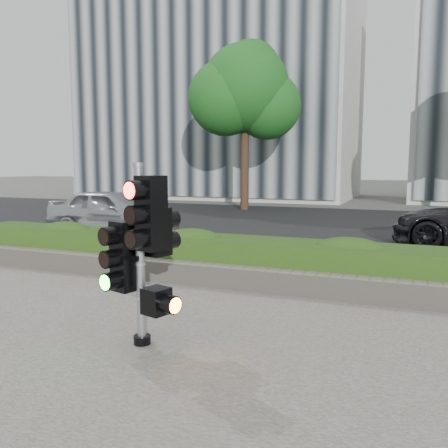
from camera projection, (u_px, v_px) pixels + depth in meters
name	position (u px, v px, depth m)	size (l,w,h in m)	color
ground	(191.00, 329.00, 5.67)	(120.00, 120.00, 0.00)	#51514C
sidewalk	(37.00, 440.00, 3.37)	(16.00, 11.00, 0.03)	#9E9389
road	(331.00, 227.00, 14.87)	(60.00, 13.00, 0.02)	black
curb	(268.00, 271.00, 8.56)	(60.00, 0.25, 0.12)	gray
stone_wall	(245.00, 278.00, 7.40)	(12.00, 0.32, 0.34)	gray
hedge	(258.00, 260.00, 7.97)	(12.00, 1.00, 0.68)	#4C7D26
building_left	(223.00, 75.00, 29.25)	(16.00, 9.00, 15.00)	#B7B7B2
tree_left	(245.00, 92.00, 20.12)	(4.61, 4.03, 7.34)	black
traffic_signal	(144.00, 246.00, 5.01)	(0.72, 0.59, 1.95)	black
car_silver	(113.00, 212.00, 13.21)	(1.52, 3.77, 1.29)	#B4B6BB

